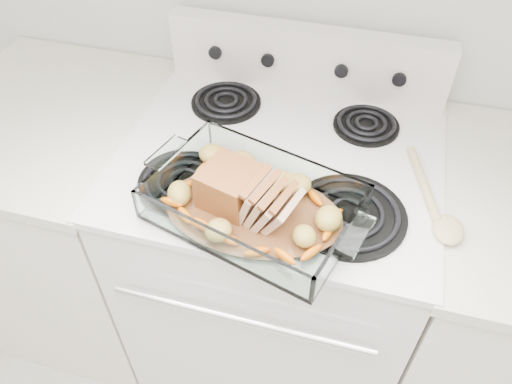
% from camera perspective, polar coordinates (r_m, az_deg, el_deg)
% --- Properties ---
extents(electric_range, '(0.78, 0.70, 1.12)m').
position_cam_1_polar(electric_range, '(1.56, 2.21, -8.11)').
color(electric_range, white).
rests_on(electric_range, ground).
extents(counter_left, '(0.58, 0.68, 0.93)m').
position_cam_1_polar(counter_left, '(1.78, -19.13, -3.39)').
color(counter_left, white).
rests_on(counter_left, ground).
extents(counter_right, '(0.58, 0.68, 0.93)m').
position_cam_1_polar(counter_right, '(1.63, 26.06, -12.66)').
color(counter_right, white).
rests_on(counter_right, ground).
extents(baking_dish, '(0.42, 0.27, 0.08)m').
position_cam_1_polar(baking_dish, '(1.05, -0.29, -1.78)').
color(baking_dish, white).
rests_on(baking_dish, electric_range).
extents(pork_roast, '(0.21, 0.11, 0.09)m').
position_cam_1_polar(pork_roast, '(1.04, -1.89, -0.30)').
color(pork_roast, brown).
rests_on(pork_roast, baking_dish).
extents(roast_vegetables, '(0.34, 0.18, 0.04)m').
position_cam_1_polar(roast_vegetables, '(1.07, 0.01, -0.21)').
color(roast_vegetables, '#CF6108').
rests_on(roast_vegetables, baking_dish).
extents(wooden_spoon, '(0.13, 0.29, 0.02)m').
position_cam_1_polar(wooden_spoon, '(1.15, 19.98, -1.76)').
color(wooden_spoon, tan).
rests_on(wooden_spoon, electric_range).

